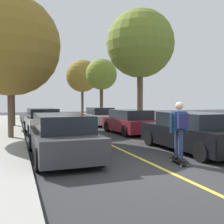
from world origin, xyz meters
The scene contains 15 objects.
ground centered at (0.00, 0.00, 0.00)m, with size 80.00×80.00×0.00m, color #2D2D30.
center_line centered at (0.00, 4.00, 0.00)m, with size 0.12×39.20×0.01m, color gold.
parked_car_left_nearest centered at (-2.35, 2.68, 0.71)m, with size 1.93×4.48×1.42m.
parked_car_left_near centered at (-2.35, 9.53, 0.70)m, with size 1.93×4.11×1.44m.
parked_car_right_nearest centered at (2.35, 2.10, 0.70)m, with size 1.95×4.66×1.44m.
parked_car_right_near centered at (2.35, 7.76, 0.68)m, with size 2.03×4.12×1.36m.
parked_car_right_far centered at (2.35, 13.42, 0.66)m, with size 1.92×4.48×1.36m.
street_tree_left_nearest centered at (-4.01, 7.37, 4.48)m, with size 4.77×4.77×6.73m.
street_tree_left_near centered at (-4.01, 13.80, 5.52)m, with size 4.73×4.73×7.76m.
street_tree_left_far centered at (-4.01, 22.25, 5.59)m, with size 4.77×4.77×7.84m.
street_tree_right_nearest centered at (4.01, 9.82, 5.63)m, with size 4.48×4.48×7.75m.
street_tree_right_near centered at (4.01, 18.23, 4.42)m, with size 3.01×3.01×5.81m.
street_tree_right_far centered at (4.01, 25.99, 4.97)m, with size 4.00×4.00×6.85m.
skateboard centered at (0.76, 0.58, 0.09)m, with size 0.34×0.86×0.10m.
skateboarder centered at (0.76, 0.55, 1.09)m, with size 0.59×0.71×1.73m.
Camera 1 is at (-3.76, -6.02, 1.86)m, focal length 42.24 mm.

